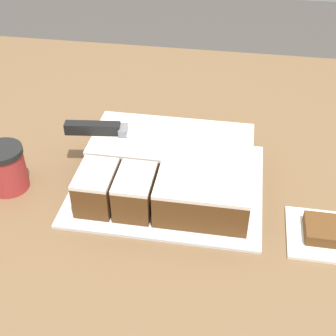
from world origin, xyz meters
name	(u,v)px	position (x,y,z in m)	size (l,w,h in m)	color
countertop	(145,291)	(0.00, 0.00, 0.46)	(1.40, 1.10, 0.93)	brown
cake_board	(168,184)	(0.08, -0.09, 0.93)	(0.36, 0.30, 0.01)	silver
cake	(170,167)	(0.08, -0.09, 0.97)	(0.31, 0.25, 0.07)	brown
knife	(109,130)	(-0.04, -0.05, 1.01)	(0.27, 0.06, 0.02)	silver
coffee_cup	(6,168)	(-0.22, -0.15, 0.97)	(0.08, 0.08, 0.09)	#B23333
paper_napkin	(323,235)	(0.36, -0.18, 0.93)	(0.12, 0.12, 0.01)	white
brownie	(324,230)	(0.36, -0.18, 0.94)	(0.07, 0.07, 0.02)	brown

